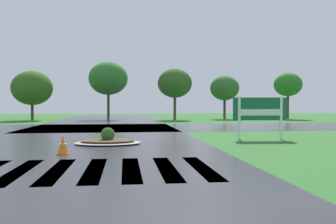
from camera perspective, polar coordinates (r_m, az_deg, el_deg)
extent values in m
cube|color=#2B2B30|center=(13.54, -13.86, -5.69)|extent=(10.04, 80.00, 0.01)
cube|color=#2B2B30|center=(25.47, -10.56, -2.45)|extent=(90.00, 9.03, 0.01)
cube|color=white|center=(9.55, -22.48, -8.64)|extent=(0.45, 3.58, 0.01)
cube|color=white|center=(9.35, -17.10, -8.82)|extent=(0.45, 3.58, 0.01)
cube|color=white|center=(9.23, -11.53, -8.91)|extent=(0.45, 3.58, 0.01)
cube|color=white|center=(9.21, -5.87, -8.93)|extent=(0.45, 3.58, 0.01)
cube|color=white|center=(9.26, -0.23, -8.86)|extent=(0.45, 3.58, 0.01)
cube|color=white|center=(9.41, 5.29, -8.70)|extent=(0.45, 3.58, 0.01)
cube|color=white|center=(17.48, 17.40, -0.90)|extent=(0.13, 0.13, 1.99)
cube|color=white|center=(16.89, 11.14, -0.94)|extent=(0.13, 0.13, 1.99)
cube|color=#145938|center=(17.15, 14.33, 0.48)|extent=(2.52, 0.25, 1.05)
cube|color=white|center=(17.15, 14.33, -0.05)|extent=(1.92, 0.22, 0.29)
ellipsoid|color=#9E9B93|center=(14.97, -9.49, -4.79)|extent=(2.69, 2.02, 0.12)
ellipsoid|color=brown|center=(14.96, -9.49, -4.45)|extent=(2.21, 1.66, 0.10)
sphere|color=#2D6023|center=(14.94, -9.50, -3.50)|extent=(0.56, 0.56, 0.56)
cone|color=orange|center=(12.31, -16.25, -4.99)|extent=(0.39, 0.39, 0.61)
torus|color=white|center=(12.30, -16.25, -4.85)|extent=(0.24, 0.24, 0.04)
cube|color=orange|center=(12.34, -16.24, -6.32)|extent=(0.36, 0.36, 0.03)
cylinder|color=#4C3823|center=(39.30, -20.65, 0.13)|extent=(0.28, 0.28, 1.85)
ellipsoid|color=#33601F|center=(39.33, -20.67, 3.57)|extent=(4.10, 4.10, 3.49)
cylinder|color=#4C3823|center=(39.67, -9.40, 1.00)|extent=(0.28, 0.28, 2.97)
ellipsoid|color=#30722A|center=(39.77, -9.42, 5.27)|extent=(4.22, 4.22, 3.58)
cylinder|color=#4C3823|center=(38.35, 1.08, 0.73)|extent=(0.28, 0.28, 2.59)
ellipsoid|color=#305C21|center=(38.41, 1.08, 4.57)|extent=(3.64, 3.64, 3.09)
cylinder|color=#4C3823|center=(41.13, 8.92, 0.56)|extent=(0.28, 0.28, 2.32)
ellipsoid|color=#31662B|center=(41.17, 8.93, 3.76)|extent=(3.26, 3.26, 2.77)
cylinder|color=#4C3823|center=(42.46, 18.39, 0.83)|extent=(0.28, 0.28, 2.76)
ellipsoid|color=#2D7424|center=(42.51, 18.42, 4.14)|extent=(3.08, 3.08, 2.62)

